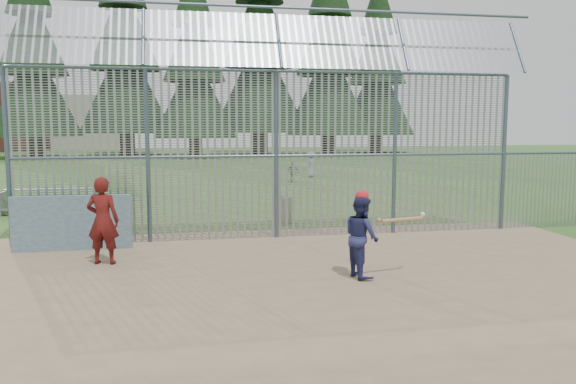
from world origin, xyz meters
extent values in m
plane|color=#2D511E|center=(0.00, 0.00, 0.00)|extent=(120.00, 120.00, 0.00)
cube|color=#756047|center=(0.00, -0.50, 0.01)|extent=(14.00, 10.00, 0.02)
cube|color=#38566B|center=(-4.60, 2.90, 0.62)|extent=(2.50, 0.12, 1.20)
imported|color=navy|center=(0.89, -0.34, 0.75)|extent=(0.66, 0.79, 1.47)
imported|color=maroon|center=(-3.77, 1.51, 0.88)|extent=(0.70, 0.54, 1.72)
imported|color=gray|center=(4.41, 18.56, 0.69)|extent=(0.80, 0.68, 1.39)
imported|color=slate|center=(2.99, 16.45, 0.51)|extent=(0.62, 0.56, 1.02)
sphere|color=red|center=(0.89, -0.34, 1.47)|extent=(0.23, 0.23, 0.23)
cylinder|color=#AA7F4C|center=(1.59, -0.49, 1.06)|extent=(0.84, 0.25, 0.07)
sphere|color=#AA7F4C|center=(1.16, -0.49, 1.06)|extent=(0.09, 0.09, 0.09)
sphere|color=white|center=(2.04, -0.35, 1.12)|extent=(0.09, 0.09, 0.09)
cylinder|color=gray|center=(0.52, 5.50, 0.35)|extent=(0.52, 0.52, 0.70)
cylinder|color=#9EA0A5|center=(0.52, 5.50, 0.72)|extent=(0.56, 0.56, 0.05)
sphere|color=#9EA0A5|center=(0.52, 5.50, 0.77)|extent=(0.10, 0.10, 0.10)
cube|color=gray|center=(-6.24, 8.32, 0.20)|extent=(3.00, 0.25, 0.05)
cube|color=gray|center=(-6.24, 8.67, 0.45)|extent=(3.00, 0.25, 0.05)
cube|color=slate|center=(-6.24, 9.02, 0.70)|extent=(3.00, 0.25, 0.05)
cube|color=slate|center=(-7.64, 8.67, 0.35)|extent=(0.06, 0.90, 0.70)
cube|color=slate|center=(-4.84, 8.67, 0.35)|extent=(0.06, 0.90, 0.70)
cylinder|color=#47566B|center=(-6.00, 3.50, 2.00)|extent=(0.10, 0.10, 4.00)
cylinder|color=#47566B|center=(-3.00, 3.50, 2.00)|extent=(0.10, 0.10, 4.00)
cylinder|color=#47566B|center=(0.00, 3.50, 2.00)|extent=(0.10, 0.10, 4.00)
cylinder|color=#47566B|center=(3.00, 3.50, 2.00)|extent=(0.10, 0.10, 4.00)
cylinder|color=#47566B|center=(6.00, 3.50, 2.00)|extent=(0.10, 0.10, 4.00)
cylinder|color=#47566B|center=(0.00, 3.50, 4.00)|extent=(12.00, 0.07, 0.07)
cylinder|color=#47566B|center=(0.00, 3.50, 2.00)|extent=(12.00, 0.06, 0.06)
cube|color=gray|center=(0.00, 3.50, 2.00)|extent=(12.00, 0.02, 4.00)
cube|color=gray|center=(0.00, 3.12, 4.65)|extent=(12.00, 0.77, 1.31)
cylinder|color=#47566B|center=(6.00, 3.50, 1.00)|extent=(0.08, 0.08, 2.00)
cylinder|color=#332319|center=(-14.00, 40.00, 1.53)|extent=(1.19, 1.19, 3.06)
cone|color=black|center=(-14.00, 40.00, 10.20)|extent=(7.48, 7.48, 13.94)
cylinder|color=#332319|center=(-7.00, 43.00, 1.71)|extent=(1.33, 1.33, 3.42)
cone|color=black|center=(-7.00, 43.00, 11.40)|extent=(8.36, 8.36, 15.58)
cylinder|color=#332319|center=(-1.00, 39.00, 1.44)|extent=(1.12, 1.12, 2.88)
cone|color=black|center=(-1.00, 39.00, 9.60)|extent=(7.04, 7.04, 13.12)
cylinder|color=#332319|center=(5.00, 42.00, 1.80)|extent=(1.40, 1.40, 3.60)
cone|color=black|center=(5.00, 42.00, 12.00)|extent=(8.80, 8.80, 16.40)
cylinder|color=#332319|center=(11.00, 40.00, 1.62)|extent=(1.26, 1.26, 3.24)
cone|color=black|center=(11.00, 40.00, 10.80)|extent=(7.92, 7.92, 14.76)
cylinder|color=#332319|center=(17.00, 44.00, 1.53)|extent=(1.19, 1.19, 3.06)
cone|color=black|center=(17.00, 44.00, 10.20)|extent=(7.48, 7.48, 13.94)
cube|color=#B2A58C|center=(-12.00, 58.00, 3.00)|extent=(8.00, 7.00, 6.00)
camera|label=1|loc=(-2.24, -9.76, 2.73)|focal=35.00mm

